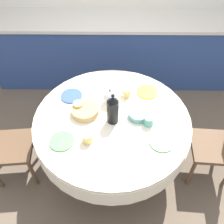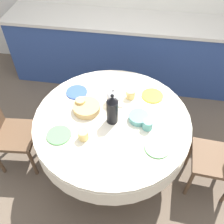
# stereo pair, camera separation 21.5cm
# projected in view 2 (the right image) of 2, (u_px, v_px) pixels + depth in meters

# --- Properties ---
(ground_plane) EXTENTS (12.00, 12.00, 0.00)m
(ground_plane) POSITION_uv_depth(u_px,v_px,m) (112.00, 163.00, 2.75)
(ground_plane) COLOR brown
(kitchen_counter) EXTENTS (3.24, 0.64, 0.92)m
(kitchen_counter) POSITION_uv_depth(u_px,v_px,m) (129.00, 51.00, 3.43)
(kitchen_counter) COLOR #2D4784
(kitchen_counter) RESTS_ON ground_plane
(dining_table) EXTENTS (1.40, 1.40, 0.74)m
(dining_table) POSITION_uv_depth(u_px,v_px,m) (112.00, 127.00, 2.30)
(dining_table) COLOR tan
(dining_table) RESTS_ON ground_plane
(chair_right) EXTENTS (0.43, 0.43, 0.89)m
(chair_right) POSITION_uv_depth(u_px,v_px,m) (6.00, 130.00, 2.44)
(chair_right) COLOR brown
(chair_right) RESTS_ON ground_plane
(plate_near_left) EXTENTS (0.21, 0.21, 0.01)m
(plate_near_left) POSITION_uv_depth(u_px,v_px,m) (59.00, 135.00, 2.07)
(plate_near_left) COLOR #5BA85B
(plate_near_left) RESTS_ON dining_table
(cup_near_left) EXTENTS (0.09, 0.09, 0.09)m
(cup_near_left) POSITION_uv_depth(u_px,v_px,m) (83.00, 135.00, 2.03)
(cup_near_left) COLOR #DBB766
(cup_near_left) RESTS_ON dining_table
(plate_near_right) EXTENTS (0.21, 0.21, 0.01)m
(plate_near_right) POSITION_uv_depth(u_px,v_px,m) (157.00, 148.00, 1.98)
(plate_near_right) COLOR #5BA85B
(plate_near_right) RESTS_ON dining_table
(cup_near_right) EXTENTS (0.09, 0.09, 0.09)m
(cup_near_right) POSITION_uv_depth(u_px,v_px,m) (148.00, 125.00, 2.10)
(cup_near_right) COLOR #5BA39E
(cup_near_right) RESTS_ON dining_table
(plate_far_left) EXTENTS (0.21, 0.21, 0.01)m
(plate_far_left) POSITION_uv_depth(u_px,v_px,m) (77.00, 92.00, 2.43)
(plate_far_left) COLOR #3856AD
(plate_far_left) RESTS_ON dining_table
(cup_far_left) EXTENTS (0.09, 0.09, 0.09)m
(cup_far_left) POSITION_uv_depth(u_px,v_px,m) (81.00, 103.00, 2.28)
(cup_far_left) COLOR #DBB766
(cup_far_left) RESTS_ON dining_table
(plate_far_right) EXTENTS (0.21, 0.21, 0.01)m
(plate_far_right) POSITION_uv_depth(u_px,v_px,m) (152.00, 96.00, 2.40)
(plate_far_right) COLOR yellow
(plate_far_right) RESTS_ON dining_table
(cup_far_right) EXTENTS (0.09, 0.09, 0.09)m
(cup_far_right) POSITION_uv_depth(u_px,v_px,m) (130.00, 94.00, 2.36)
(cup_far_right) COLOR #DBB766
(cup_far_right) RESTS_ON dining_table
(coffee_carafe) EXTENTS (0.10, 0.10, 0.31)m
(coffee_carafe) POSITION_uv_depth(u_px,v_px,m) (112.00, 110.00, 2.09)
(coffee_carafe) COLOR black
(coffee_carafe) RESTS_ON dining_table
(teapot) EXTENTS (0.19, 0.14, 0.18)m
(teapot) POSITION_uv_depth(u_px,v_px,m) (114.00, 96.00, 2.29)
(teapot) COLOR white
(teapot) RESTS_ON dining_table
(bread_basket) EXTENTS (0.25, 0.25, 0.06)m
(bread_basket) POSITION_uv_depth(u_px,v_px,m) (87.00, 108.00, 2.25)
(bread_basket) COLOR tan
(bread_basket) RESTS_ON dining_table
(fruit_bowl) EXTENTS (0.18, 0.18, 0.05)m
(fruit_bowl) POSITION_uv_depth(u_px,v_px,m) (139.00, 117.00, 2.18)
(fruit_bowl) COLOR #569993
(fruit_bowl) RESTS_ON dining_table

